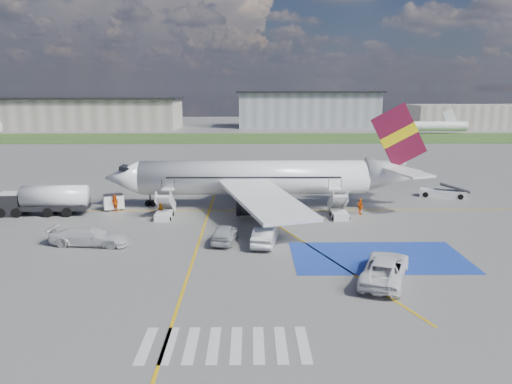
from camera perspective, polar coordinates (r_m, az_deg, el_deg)
ground at (r=44.53m, az=-0.11°, el=-5.82°), size 400.00×400.00×0.00m
grass_strip at (r=138.10m, az=-0.53°, el=6.18°), size 400.00×30.00×0.01m
taxiway_line_main at (r=56.08m, az=-0.24°, el=-2.11°), size 120.00×0.20×0.01m
taxiway_line_cross at (r=35.42m, az=-8.20°, el=-10.68°), size 0.20×60.00×0.01m
taxiway_line_diag at (r=56.08m, az=-0.24°, el=-2.11°), size 20.71×56.45×0.01m
staging_box at (r=42.04m, az=13.82°, el=-7.25°), size 14.00×8.00×0.01m
crosswalk at (r=27.93m, az=-3.57°, el=-17.05°), size 9.00×4.00×0.01m
terminal_west at (r=181.06m, az=-18.46°, el=8.50°), size 60.00×22.00×10.00m
terminal_centre at (r=178.77m, az=5.93°, el=9.32°), size 48.00×18.00×12.00m
terminal_east at (r=186.63m, az=23.37°, el=7.92°), size 40.00×16.00×8.00m
airliner at (r=57.36m, az=1.24°, el=1.66°), size 36.81×32.95×11.92m
airstairs_fwd at (r=53.50m, az=-10.45°, el=-2.31°), size 1.90×5.20×3.60m
airstairs_aft at (r=53.57m, az=9.47°, el=-2.26°), size 1.90×5.20×3.60m
fuel_tanker at (r=58.59m, az=-23.01°, el=-1.11°), size 9.50×2.93×3.21m
gpu_cart at (r=58.39m, az=-15.96°, el=-1.20°), size 2.50×2.06×1.80m
belt_loader at (r=67.09m, az=20.60°, el=-0.18°), size 6.09×3.64×1.76m
car_silver_a at (r=44.53m, az=-3.58°, el=-4.75°), size 2.54×4.96×1.62m
car_silver_b at (r=43.72m, az=1.06°, el=-4.99°), size 2.67×5.38×1.70m
van_white_a at (r=37.13m, az=14.57°, el=-7.99°), size 4.88×6.72×2.29m
van_white_b at (r=45.95m, az=-18.52°, el=-4.53°), size 5.55×2.77×2.09m
crew_fwd at (r=54.73m, az=-10.87°, el=-1.68°), size 0.80×0.77×1.85m
crew_nose at (r=57.50m, az=-15.82°, el=-1.26°), size 1.16×1.11×1.88m
crew_aft at (r=55.19m, az=11.84°, el=-1.65°), size 0.78×1.12×1.76m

